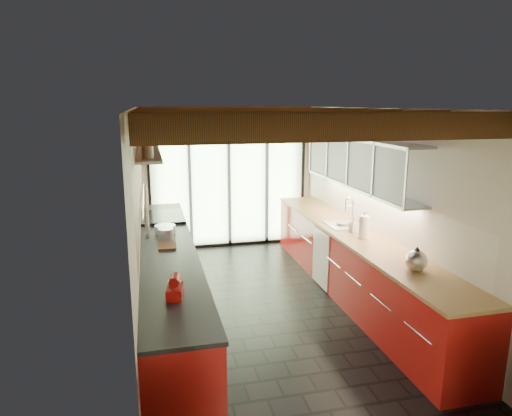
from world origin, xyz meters
The scene contains 18 objects.
ground centered at (0.00, 0.00, 0.00)m, with size 5.50×5.50×0.00m, color black.
room_shell centered at (0.00, 0.00, 1.65)m, with size 5.50×5.50×5.50m.
ceiling_beams centered at (0.00, 0.38, 2.46)m, with size 3.14×5.06×4.90m.
glass_door centered at (0.00, 2.69, 1.66)m, with size 2.95×0.10×2.90m.
left_counter centered at (-1.28, 0.00, 0.46)m, with size 0.68×5.00×0.92m.
range_stove centered at (-1.28, 1.45, 0.47)m, with size 0.66×0.90×0.97m.
right_counter centered at (1.27, 0.00, 0.46)m, with size 0.68×5.00×0.92m.
sink_assembly centered at (1.29, 0.40, 0.96)m, with size 0.45×0.52×0.43m.
upper_cabinets_right centered at (1.43, 0.30, 1.85)m, with size 0.34×3.00×3.00m.
left_wall_fixtures centered at (-1.47, 0.29, 1.78)m, with size 0.28×2.60×0.96m.
stand_mixer centered at (-1.27, -1.59, 1.01)m, with size 0.18×0.27×0.22m.
pot_large centered at (-1.27, 0.35, 0.98)m, with size 0.20×0.20×0.13m, color silver.
pot_small centered at (-1.27, 0.60, 0.97)m, with size 0.28×0.28×0.11m, color silver.
cutting_board centered at (-1.27, -0.06, 0.93)m, with size 0.21×0.30×0.03m, color brown.
kettle centered at (1.27, -1.48, 1.04)m, with size 0.28×0.31×0.28m.
paper_towel centered at (1.27, -0.26, 1.07)m, with size 0.13×0.13×0.36m.
soap_bottle centered at (1.27, 0.05, 1.02)m, with size 0.09×0.10×0.21m, color silver.
bowl centered at (1.27, 0.40, 0.94)m, with size 0.19×0.19×0.05m, color silver.
Camera 1 is at (-1.45, -5.56, 2.66)m, focal length 32.00 mm.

